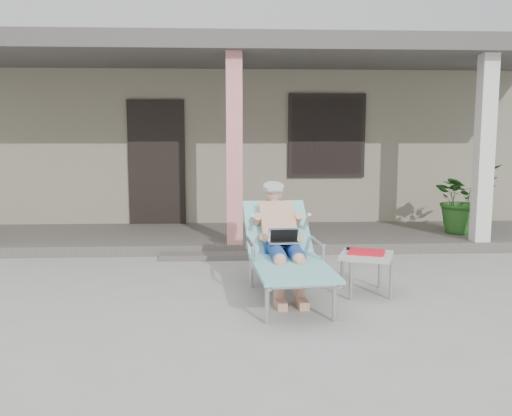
{
  "coord_description": "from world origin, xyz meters",
  "views": [
    {
      "loc": [
        -0.08,
        -5.3,
        1.62
      ],
      "look_at": [
        0.22,
        0.6,
        0.85
      ],
      "focal_mm": 38.0,
      "sensor_mm": 36.0,
      "label": 1
    }
  ],
  "objects": [
    {
      "name": "porch_deck",
      "position": [
        0.0,
        3.0,
        0.07
      ],
      "size": [
        10.0,
        2.0,
        0.15
      ],
      "primitive_type": "cube",
      "color": "#605B56",
      "rests_on": "ground"
    },
    {
      "name": "potted_palm",
      "position": [
        3.55,
        2.84,
        0.69
      ],
      "size": [
        1.12,
        1.02,
        1.08
      ],
      "primitive_type": "imported",
      "rotation": [
        0.0,
        0.0,
        0.19
      ],
      "color": "#26591E",
      "rests_on": "porch_deck"
    },
    {
      "name": "ground",
      "position": [
        0.0,
        0.0,
        0.0
      ],
      "size": [
        60.0,
        60.0,
        0.0
      ],
      "primitive_type": "plane",
      "color": "#9E9E99",
      "rests_on": "ground"
    },
    {
      "name": "side_table",
      "position": [
        1.34,
        0.12,
        0.39
      ],
      "size": [
        0.66,
        0.66,
        0.46
      ],
      "rotation": [
        0.0,
        0.0,
        -0.36
      ],
      "color": "#B5B5B0",
      "rests_on": "ground"
    },
    {
      "name": "house",
      "position": [
        0.0,
        6.5,
        1.67
      ],
      "size": [
        10.4,
        5.4,
        3.3
      ],
      "color": "gray",
      "rests_on": "ground"
    },
    {
      "name": "porch_overhang",
      "position": [
        0.0,
        2.95,
        2.79
      ],
      "size": [
        10.0,
        2.3,
        2.85
      ],
      "color": "silver",
      "rests_on": "porch_deck"
    },
    {
      "name": "lounger",
      "position": [
        0.48,
        0.17,
        0.74
      ],
      "size": [
        0.83,
        1.9,
        1.21
      ],
      "rotation": [
        0.0,
        0.0,
        0.08
      ],
      "color": "#B7B7BC",
      "rests_on": "ground"
    },
    {
      "name": "porch_step",
      "position": [
        0.0,
        1.85,
        0.04
      ],
      "size": [
        2.0,
        0.3,
        0.07
      ],
      "primitive_type": "cube",
      "color": "#605B56",
      "rests_on": "ground"
    }
  ]
}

